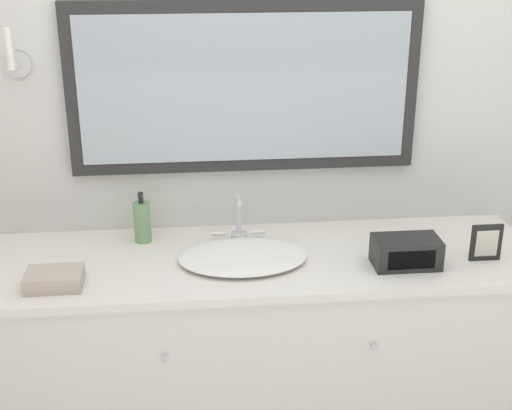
{
  "coord_description": "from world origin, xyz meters",
  "views": [
    {
      "loc": [
        -0.25,
        -1.97,
        1.98
      ],
      "look_at": [
        -0.02,
        0.31,
        1.06
      ],
      "focal_mm": 50.0,
      "sensor_mm": 36.0,
      "label": 1
    }
  ],
  "objects_px": {
    "appliance_box": "(406,252)",
    "picture_frame": "(486,243)",
    "sink_basin": "(242,255)",
    "soap_bottle": "(142,221)"
  },
  "relations": [
    {
      "from": "sink_basin",
      "to": "appliance_box",
      "type": "height_order",
      "value": "sink_basin"
    },
    {
      "from": "sink_basin",
      "to": "soap_bottle",
      "type": "relative_size",
      "value": 2.31
    },
    {
      "from": "soap_bottle",
      "to": "appliance_box",
      "type": "distance_m",
      "value": 0.97
    },
    {
      "from": "soap_bottle",
      "to": "appliance_box",
      "type": "relative_size",
      "value": 0.86
    },
    {
      "from": "soap_bottle",
      "to": "picture_frame",
      "type": "bearing_deg",
      "value": -13.14
    },
    {
      "from": "picture_frame",
      "to": "sink_basin",
      "type": "bearing_deg",
      "value": 174.44
    },
    {
      "from": "sink_basin",
      "to": "appliance_box",
      "type": "distance_m",
      "value": 0.57
    },
    {
      "from": "appliance_box",
      "to": "picture_frame",
      "type": "distance_m",
      "value": 0.29
    },
    {
      "from": "sink_basin",
      "to": "picture_frame",
      "type": "relative_size",
      "value": 3.36
    },
    {
      "from": "picture_frame",
      "to": "appliance_box",
      "type": "bearing_deg",
      "value": -177.37
    }
  ]
}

